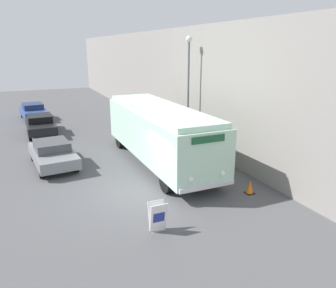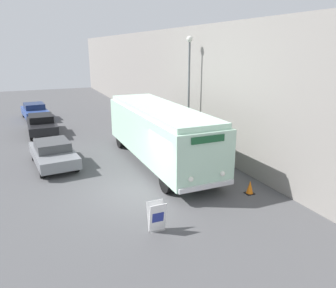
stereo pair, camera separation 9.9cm
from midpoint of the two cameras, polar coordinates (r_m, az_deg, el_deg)
The scene contains 9 objects.
ground_plane at distance 14.43m, azimuth -4.36°, elevation -8.48°, with size 80.00×80.00×0.00m, color #4C4C4F.
building_wall_right at distance 24.60m, azimuth 0.24°, elevation 10.87°, with size 0.30×60.00×7.33m.
vintage_bus at distance 17.46m, azimuth -1.34°, elevation 2.26°, with size 2.68×10.20×3.12m.
sign_board at distance 11.45m, azimuth -1.69°, elevation -12.60°, with size 0.60×0.40×1.06m.
streetlamp at distance 19.85m, azimuth 3.83°, elevation 11.40°, with size 0.36×0.36×6.72m.
parked_car_near at distance 18.39m, azimuth -19.21°, elevation -1.48°, with size 2.30×4.44×1.34m.
parked_car_mid at distance 25.51m, azimuth -21.05°, elevation 3.29°, with size 1.94×4.58×1.39m.
parked_car_far at distance 31.03m, azimuth -22.09°, elevation 5.33°, with size 2.26×4.48×1.38m.
traffic_cone at distance 14.65m, azimuth 14.26°, elevation -7.32°, with size 0.36×0.36×0.60m.
Camera 2 is at (-4.20, -12.40, 6.09)m, focal length 35.00 mm.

